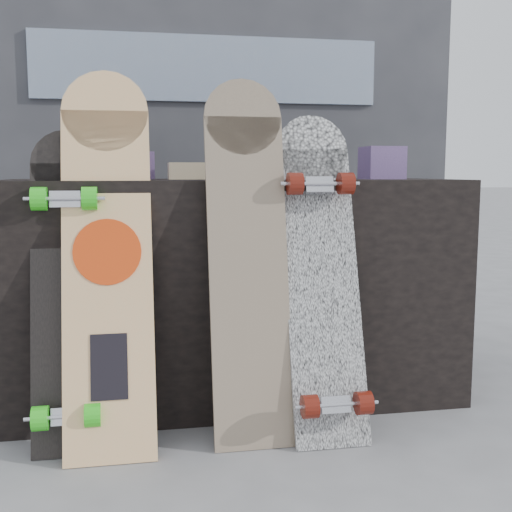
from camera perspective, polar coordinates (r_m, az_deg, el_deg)
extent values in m
plane|color=slate|center=(2.01, 0.27, -16.83)|extent=(60.00, 60.00, 0.00)
cube|color=black|center=(2.36, -2.01, -2.93)|extent=(1.60, 0.60, 0.80)
cube|color=#333439|center=(3.18, -4.40, 12.40)|extent=(2.40, 0.20, 2.20)
cube|color=navy|center=(3.09, -4.21, 16.27)|extent=(1.60, 0.02, 0.30)
cube|color=#422F61|center=(2.43, -11.18, 7.90)|extent=(0.18, 0.12, 0.10)
cube|color=#422F61|center=(2.47, 11.12, 8.12)|extent=(0.14, 0.14, 0.12)
cube|color=#D1B78C|center=(2.34, -5.08, 7.54)|extent=(0.22, 0.10, 0.06)
cube|color=beige|center=(1.96, -13.03, -2.12)|extent=(0.26, 0.32, 1.02)
cylinder|color=beige|center=(2.09, -13.27, 12.40)|extent=(0.26, 0.09, 0.26)
cylinder|color=red|center=(1.96, -13.09, 0.37)|extent=(0.20, 0.06, 0.19)
cube|color=black|center=(1.93, -12.93, -9.58)|extent=(0.11, 0.06, 0.18)
cube|color=beige|center=(1.97, -0.64, -2.13)|extent=(0.24, 0.23, 1.00)
cylinder|color=beige|center=(2.05, -1.20, 12.23)|extent=(0.24, 0.07, 0.24)
cube|color=white|center=(2.02, 5.95, -3.32)|extent=(0.24, 0.30, 0.90)
cylinder|color=white|center=(2.12, 5.03, 9.36)|extent=(0.24, 0.08, 0.23)
cube|color=silver|center=(1.98, 7.03, -12.96)|extent=(0.09, 0.04, 0.06)
cylinder|color=#5C160D|center=(1.93, 4.81, -13.19)|extent=(0.04, 0.07, 0.07)
cylinder|color=#5C160D|center=(1.98, 9.54, -12.75)|extent=(0.05, 0.07, 0.07)
cube|color=silver|center=(2.05, 5.59, 6.27)|extent=(0.09, 0.04, 0.06)
cylinder|color=#5C160D|center=(2.01, 3.47, 6.44)|extent=(0.04, 0.07, 0.07)
cylinder|color=#5C160D|center=(2.05, 7.97, 6.40)|extent=(0.05, 0.07, 0.07)
cube|color=black|center=(2.01, -16.37, -4.33)|extent=(0.21, 0.24, 0.86)
cylinder|color=black|center=(2.08, -16.49, 7.85)|extent=(0.21, 0.07, 0.21)
cube|color=silver|center=(1.98, -16.41, -13.47)|extent=(0.09, 0.04, 0.06)
cylinder|color=#2CD01D|center=(1.96, -18.63, -13.52)|extent=(0.04, 0.07, 0.07)
cylinder|color=#2CD01D|center=(1.95, -14.30, -13.53)|extent=(0.04, 0.07, 0.07)
cube|color=silver|center=(2.01, -16.59, 4.79)|extent=(0.09, 0.04, 0.06)
cylinder|color=#2CD01D|center=(2.00, -18.72, 4.84)|extent=(0.04, 0.07, 0.07)
cylinder|color=#2CD01D|center=(1.99, -14.57, 4.98)|extent=(0.04, 0.07, 0.07)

